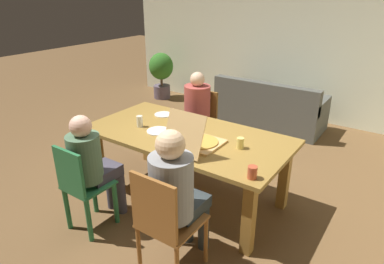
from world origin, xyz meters
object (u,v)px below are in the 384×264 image
chair_0 (164,220)px  plate_0 (163,115)px  dining_table (187,143)px  chair_1 (201,121)px  couch (269,110)px  drinking_glass_2 (140,121)px  person_0 (176,189)px  person_2 (92,162)px  chair_2 (82,188)px  pizza_box_0 (197,141)px  plate_1 (159,131)px  potted_plant (161,71)px  drinking_glass_0 (240,143)px  person_1 (195,109)px  drinking_glass_1 (252,172)px

chair_0 → plate_0: 1.72m
dining_table → chair_1: (-0.47, 0.98, -0.18)m
couch → drinking_glass_2: bearing=-99.4°
chair_0 → drinking_glass_2: bearing=139.8°
person_0 → person_2: bearing=-179.3°
chair_2 → drinking_glass_2: size_ratio=7.19×
pizza_box_0 → plate_1: (-0.54, 0.06, -0.05)m
pizza_box_0 → drinking_glass_2: 0.80m
person_0 → potted_plant: bearing=130.9°
drinking_glass_0 → potted_plant: bearing=139.9°
dining_table → chair_1: 1.10m
person_1 → drinking_glass_1: bearing=-41.9°
chair_0 → person_0: person_0 is taller
person_0 → drinking_glass_1: person_0 is taller
chair_0 → drinking_glass_2: chair_0 is taller
drinking_glass_0 → drinking_glass_1: same height
drinking_glass_0 → chair_0: bearing=-95.8°
drinking_glass_1 → couch: drinking_glass_1 is taller
chair_0 → potted_plant: bearing=129.7°
chair_1 → drinking_glass_1: size_ratio=8.50×
drinking_glass_2 → couch: drinking_glass_2 is taller
person_0 → person_1: size_ratio=1.05×
potted_plant → person_0: bearing=-49.1°
chair_2 → drinking_glass_1: bearing=22.4°
dining_table → drinking_glass_2: size_ratio=17.17×
plate_1 → potted_plant: bearing=129.2°
plate_0 → plate_1: 0.51m
drinking_glass_0 → drinking_glass_1: 0.55m
person_1 → drinking_glass_0: size_ratio=11.21×
person_2 → chair_0: bearing=-8.6°
chair_0 → chair_2: 0.99m
person_1 → dining_table: bearing=-61.1°
person_2 → drinking_glass_0: size_ratio=10.95×
pizza_box_0 → drinking_glass_1: pizza_box_0 is taller
drinking_glass_1 → plate_0: bearing=154.3°
chair_0 → couch: chair_0 is taller
dining_table → drinking_glass_0: 0.64m
dining_table → person_1: person_1 is taller
pizza_box_0 → drinking_glass_2: bearing=176.1°
drinking_glass_2 → potted_plant: potted_plant is taller
plate_1 → couch: 2.69m
chair_0 → drinking_glass_0: 1.08m
pizza_box_0 → potted_plant: (-2.86, 2.91, -0.26)m
drinking_glass_0 → potted_plant: potted_plant is taller
chair_0 → drinking_glass_0: chair_0 is taller
chair_1 → person_2: (0.00, -1.86, 0.19)m
chair_0 → chair_1: (-0.98, 2.01, -0.05)m
person_0 → pizza_box_0: 0.73m
drinking_glass_0 → couch: drinking_glass_0 is taller
chair_2 → plate_0: 1.35m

